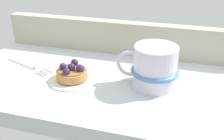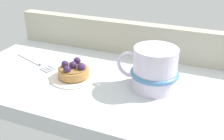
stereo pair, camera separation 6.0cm
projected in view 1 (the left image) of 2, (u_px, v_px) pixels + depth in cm
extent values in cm
cube|color=silver|center=(103.00, 85.00, 64.45)|extent=(69.99, 36.70, 3.82)
cube|color=#B2AD99|center=(121.00, 38.00, 75.81)|extent=(68.59, 3.39, 9.30)
cylinder|color=silver|center=(72.00, 79.00, 62.90)|extent=(11.40, 11.40, 0.63)
cylinder|color=silver|center=(72.00, 79.00, 62.98)|extent=(6.27, 6.27, 0.32)
cylinder|color=#B77F42|center=(72.00, 74.00, 62.35)|extent=(7.36, 7.36, 1.83)
cylinder|color=olive|center=(72.00, 70.00, 61.87)|extent=(6.47, 6.47, 0.30)
sphere|color=#331E47|center=(71.00, 67.00, 61.53)|extent=(1.85, 1.85, 1.85)
sphere|color=#331E47|center=(80.00, 69.00, 61.02)|extent=(1.93, 1.93, 1.93)
sphere|color=#331E47|center=(74.00, 63.00, 63.62)|extent=(1.76, 1.76, 1.76)
sphere|color=#331E47|center=(63.00, 66.00, 61.79)|extent=(1.69, 1.69, 1.69)
sphere|color=#331E47|center=(66.00, 72.00, 59.60)|extent=(1.75, 1.75, 1.75)
cylinder|color=silver|center=(155.00, 67.00, 58.24)|extent=(9.55, 9.55, 9.60)
torus|color=#4C7FB2|center=(154.00, 71.00, 58.71)|extent=(10.75, 10.75, 1.15)
torus|color=silver|center=(129.00, 64.00, 59.64)|extent=(6.23, 0.86, 6.23)
cube|color=silver|center=(21.00, 63.00, 70.79)|extent=(10.47, 4.52, 0.60)
cube|color=silver|center=(34.00, 68.00, 67.88)|extent=(1.32, 0.95, 0.60)
cube|color=silver|center=(40.00, 74.00, 65.23)|extent=(3.36, 1.46, 0.60)
cube|color=silver|center=(42.00, 73.00, 65.75)|extent=(3.36, 1.46, 0.60)
cube|color=silver|center=(45.00, 72.00, 66.28)|extent=(3.36, 1.46, 0.60)
cube|color=silver|center=(47.00, 70.00, 66.81)|extent=(3.36, 1.46, 0.60)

